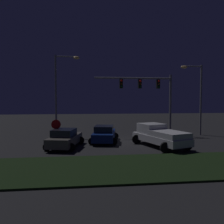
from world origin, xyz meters
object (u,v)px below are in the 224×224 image
object	(u,v)px
car_sedan	(104,134)
traffic_signal_gantry	(149,90)
pickup_truck	(159,134)
car_sedan_far	(65,138)
street_lamp_left	(61,85)
street_lamp_right	(197,91)
stop_sign	(56,128)

from	to	relation	value
car_sedan	traffic_signal_gantry	bearing A→B (deg)	-45.90
pickup_truck	car_sedan_far	distance (m)	7.66
car_sedan	traffic_signal_gantry	distance (m)	7.35
street_lamp_left	car_sedan	bearing A→B (deg)	-45.61
car_sedan_far	street_lamp_left	bearing A→B (deg)	20.80
street_lamp_left	car_sedan_far	bearing A→B (deg)	-81.84
street_lamp_left	street_lamp_right	world-z (taller)	street_lamp_left
car_sedan	pickup_truck	bearing A→B (deg)	-109.98
pickup_truck	street_lamp_left	distance (m)	11.77
car_sedan	traffic_signal_gantry	world-z (taller)	traffic_signal_gantry
traffic_signal_gantry	pickup_truck	bearing A→B (deg)	-97.13
street_lamp_left	traffic_signal_gantry	bearing A→B (deg)	-5.92
stop_sign	street_lamp_right	bearing A→B (deg)	18.21
car_sedan_far	traffic_signal_gantry	bearing A→B (deg)	-44.81
car_sedan_far	stop_sign	size ratio (longest dim) A/B	2.10
street_lamp_left	street_lamp_right	bearing A→B (deg)	-5.43
pickup_truck	car_sedan_far	size ratio (longest dim) A/B	1.23
car_sedan	street_lamp_left	distance (m)	7.62
street_lamp_left	street_lamp_right	distance (m)	14.55
pickup_truck	traffic_signal_gantry	xyz separation A→B (m)	(0.73, 5.87, 3.90)
traffic_signal_gantry	street_lamp_right	world-z (taller)	street_lamp_right
car_sedan_far	street_lamp_left	distance (m)	7.85
traffic_signal_gantry	car_sedan_far	bearing A→B (deg)	-147.46
traffic_signal_gantry	stop_sign	bearing A→B (deg)	-150.65
car_sedan_far	street_lamp_right	distance (m)	15.00
pickup_truck	stop_sign	distance (m)	8.41
car_sedan_far	street_lamp_left	size ratio (longest dim) A/B	0.55
pickup_truck	car_sedan	world-z (taller)	pickup_truck
car_sedan_far	stop_sign	world-z (taller)	stop_sign
car_sedan_far	street_lamp_left	world-z (taller)	street_lamp_left
street_lamp_right	stop_sign	xyz separation A→B (m)	(-14.28, -4.70, -3.22)
traffic_signal_gantry	stop_sign	world-z (taller)	traffic_signal_gantry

